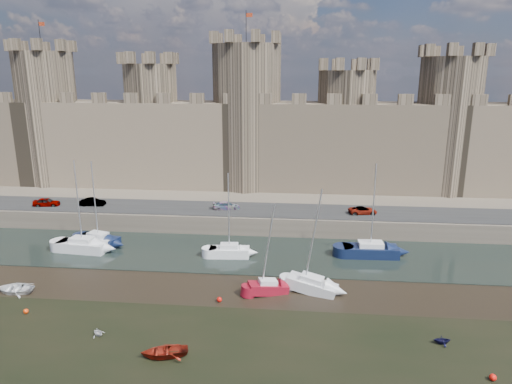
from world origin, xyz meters
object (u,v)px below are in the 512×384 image
car_3 (363,210)px  sailboat_2 (229,251)px  car_0 (46,202)px  sailboat_3 (370,250)px  sailboat_5 (312,285)px  sailboat_0 (82,245)px  car_1 (93,202)px  car_2 (226,206)px  sailboat_1 (98,240)px  sailboat_4 (268,287)px

car_3 → sailboat_2: size_ratio=0.38×
car_0 → sailboat_3: bearing=-108.5°
sailboat_3 → sailboat_5: size_ratio=1.05×
sailboat_0 → sailboat_5: 28.68m
car_1 → car_2: (19.47, 0.17, -0.05)m
sailboat_0 → car_1: bearing=113.0°
car_3 → sailboat_1: sailboat_1 is taller
sailboat_3 → sailboat_1: bearing=177.8°
car_2 → sailboat_2: 11.47m
car_1 → sailboat_2: size_ratio=0.35×
car_0 → sailboat_1: (11.13, -8.08, -2.28)m
car_2 → car_3: 18.87m
car_3 → sailboat_4: (-11.59, -19.23, -2.33)m
car_3 → sailboat_5: sailboat_5 is taller
car_3 → sailboat_2: 19.97m
sailboat_1 → sailboat_2: sailboat_1 is taller
car_3 → sailboat_1: (-33.75, -8.59, -2.19)m
car_2 → sailboat_2: sailboat_2 is taller
sailboat_1 → sailboat_5: (26.49, -9.88, -0.08)m
car_1 → sailboat_0: size_ratio=0.32×
car_2 → sailboat_4: (7.27, -19.67, -2.34)m
sailboat_0 → car_3: bearing=22.2°
car_0 → sailboat_1: sailboat_1 is taller
car_1 → sailboat_1: sailboat_1 is taller
car_2 → car_3: size_ratio=0.98×
sailboat_2 → sailboat_3: size_ratio=0.90×
car_0 → sailboat_5: 41.75m
sailboat_3 → car_3: bearing=87.4°
car_3 → sailboat_4: 22.58m
car_1 → sailboat_5: (31.08, -18.74, -2.33)m
sailboat_0 → car_2: bearing=40.0°
sailboat_0 → sailboat_1: 2.32m
sailboat_2 → car_0: bearing=156.1°
sailboat_0 → sailboat_1: size_ratio=1.05×
car_1 → sailboat_4: size_ratio=0.38×
car_0 → car_1: bearing=-91.1°
sailboat_1 → sailboat_0: bearing=-102.1°
car_3 → sailboat_3: bearing=168.7°
sailboat_2 → sailboat_4: 10.06m
sailboat_2 → sailboat_5: bearing=-43.6°
sailboat_2 → sailboat_3: sailboat_3 is taller
car_1 → car_2: size_ratio=0.96×
car_2 → sailboat_2: (2.09, -11.06, -2.23)m
car_1 → car_3: car_1 is taller
car_0 → sailboat_4: size_ratio=0.39×
car_1 → sailboat_0: (3.49, -10.90, -2.23)m
car_0 → sailboat_0: 14.43m
sailboat_0 → sailboat_3: 34.76m
car_3 → sailboat_4: bearing=138.5°
sailboat_4 → car_0: bearing=130.9°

